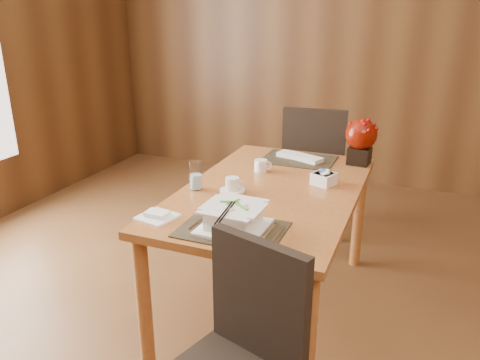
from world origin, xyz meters
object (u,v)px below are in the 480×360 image
at_px(water_glass, 196,176).
at_px(creamer_jug, 261,166).
at_px(coffee_cup, 232,185).
at_px(far_chair, 314,164).
at_px(bread_plate, 157,217).
at_px(berry_decor, 361,139).
at_px(soup_setting, 234,218).
at_px(sugar_caddy, 324,179).
at_px(dining_table, 271,205).
at_px(near_chair, 239,353).

height_order(water_glass, creamer_jug, water_glass).
xyz_separation_m(coffee_cup, far_chair, (0.17, 1.18, -0.22)).
bearing_deg(bread_plate, creamer_jug, 74.73).
bearing_deg(coffee_cup, creamer_jug, 85.36).
xyz_separation_m(water_glass, berry_decor, (0.74, 0.78, 0.08)).
height_order(water_glass, bread_plate, water_glass).
bearing_deg(far_chair, soup_setting, 84.49).
relative_size(creamer_jug, sugar_caddy, 0.88).
height_order(dining_table, sugar_caddy, sugar_caddy).
bearing_deg(water_glass, near_chair, -55.05).
distance_m(coffee_cup, far_chair, 1.21).
height_order(soup_setting, sugar_caddy, soup_setting).
distance_m(water_glass, near_chair, 1.07).
distance_m(coffee_cup, creamer_jug, 0.37).
height_order(dining_table, berry_decor, berry_decor).
bearing_deg(soup_setting, far_chair, 92.44).
bearing_deg(soup_setting, bread_plate, -174.90).
relative_size(dining_table, soup_setting, 5.24).
distance_m(water_glass, creamer_jug, 0.47).
height_order(water_glass, near_chair, near_chair).
bearing_deg(bread_plate, water_glass, 90.00).
xyz_separation_m(bread_plate, far_chair, (0.36, 1.62, -0.19)).
height_order(sugar_caddy, bread_plate, sugar_caddy).
xyz_separation_m(coffee_cup, berry_decor, (0.55, 0.73, 0.13)).
bearing_deg(berry_decor, dining_table, -121.17).
height_order(dining_table, soup_setting, soup_setting).
xyz_separation_m(soup_setting, bread_plate, (-0.37, -0.02, -0.05)).
relative_size(water_glass, near_chair, 0.17).
relative_size(coffee_cup, berry_decor, 0.47).
bearing_deg(creamer_jug, coffee_cup, -99.42).
xyz_separation_m(creamer_jug, far_chair, (0.14, 0.82, -0.22)).
relative_size(soup_setting, sugar_caddy, 2.60).
distance_m(coffee_cup, bread_plate, 0.48).
xyz_separation_m(creamer_jug, berry_decor, (0.52, 0.37, 0.13)).
relative_size(soup_setting, creamer_jug, 2.95).
relative_size(soup_setting, far_chair, 0.28).
xyz_separation_m(sugar_caddy, berry_decor, (0.12, 0.45, 0.13)).
height_order(sugar_caddy, near_chair, near_chair).
height_order(water_glass, far_chair, far_chair).
bearing_deg(sugar_caddy, bread_plate, -130.42).
bearing_deg(water_glass, soup_setting, -45.08).
distance_m(water_glass, berry_decor, 1.08).
bearing_deg(coffee_cup, far_chair, 81.81).
distance_m(berry_decor, bread_plate, 1.40).
distance_m(soup_setting, bread_plate, 0.38).
xyz_separation_m(berry_decor, far_chair, (-0.38, 0.45, -0.34)).
distance_m(dining_table, far_chair, 1.07).
bearing_deg(water_glass, sugar_caddy, 28.06).
xyz_separation_m(dining_table, far_chair, (-0.01, 1.06, -0.09)).
bearing_deg(sugar_caddy, coffee_cup, -146.39).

